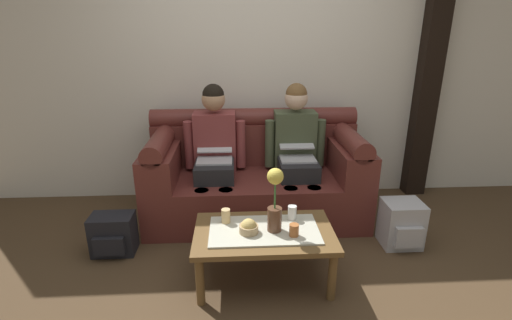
# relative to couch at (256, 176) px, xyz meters

# --- Properties ---
(ground_plane) EXTENTS (14.00, 14.00, 0.00)m
(ground_plane) POSITION_rel_couch_xyz_m (0.00, -1.17, -0.38)
(ground_plane) COLOR #4C3823
(back_wall_patterned) EXTENTS (6.00, 0.12, 2.90)m
(back_wall_patterned) POSITION_rel_couch_xyz_m (0.00, 0.53, 1.07)
(back_wall_patterned) COLOR silver
(back_wall_patterned) RESTS_ON ground_plane
(timber_pillar) EXTENTS (0.20, 0.20, 2.90)m
(timber_pillar) POSITION_rel_couch_xyz_m (1.72, 0.41, 1.07)
(timber_pillar) COLOR black
(timber_pillar) RESTS_ON ground_plane
(couch) EXTENTS (1.95, 0.88, 0.96)m
(couch) POSITION_rel_couch_xyz_m (0.00, 0.00, 0.00)
(couch) COLOR maroon
(couch) RESTS_ON ground_plane
(person_left) EXTENTS (0.56, 0.67, 1.22)m
(person_left) POSITION_rel_couch_xyz_m (-0.37, -0.00, 0.28)
(person_left) COLOR #232326
(person_left) RESTS_ON ground_plane
(person_right) EXTENTS (0.56, 0.67, 1.22)m
(person_right) POSITION_rel_couch_xyz_m (0.37, -0.00, 0.28)
(person_right) COLOR #232326
(person_right) RESTS_ON ground_plane
(coffee_table) EXTENTS (0.95, 0.58, 0.39)m
(coffee_table) POSITION_rel_couch_xyz_m (0.00, -1.00, -0.04)
(coffee_table) COLOR brown
(coffee_table) RESTS_ON ground_plane
(flower_vase) EXTENTS (0.11, 0.11, 0.45)m
(flower_vase) POSITION_rel_couch_xyz_m (0.07, -1.02, 0.24)
(flower_vase) COLOR brown
(flower_vase) RESTS_ON coffee_table
(snack_bowl) EXTENTS (0.13, 0.13, 0.11)m
(snack_bowl) POSITION_rel_couch_xyz_m (-0.11, -1.04, 0.06)
(snack_bowl) COLOR tan
(snack_bowl) RESTS_ON coffee_table
(cup_near_left) EXTENTS (0.06, 0.06, 0.10)m
(cup_near_left) POSITION_rel_couch_xyz_m (0.21, -0.87, 0.07)
(cup_near_left) COLOR white
(cup_near_left) RESTS_ON coffee_table
(cup_near_right) EXTENTS (0.06, 0.06, 0.10)m
(cup_near_right) POSITION_rel_couch_xyz_m (-0.26, -0.89, 0.07)
(cup_near_right) COLOR #DBB77A
(cup_near_right) RESTS_ON coffee_table
(cup_far_center) EXTENTS (0.06, 0.06, 0.08)m
(cup_far_center) POSITION_rel_couch_xyz_m (0.19, -1.10, 0.06)
(cup_far_center) COLOR #B26633
(cup_far_center) RESTS_ON coffee_table
(backpack_left) EXTENTS (0.33, 0.25, 0.32)m
(backpack_left) POSITION_rel_couch_xyz_m (-1.15, -0.61, -0.22)
(backpack_left) COLOR black
(backpack_left) RESTS_ON ground_plane
(backpack_right) EXTENTS (0.31, 0.31, 0.38)m
(backpack_right) POSITION_rel_couch_xyz_m (1.15, -0.63, -0.19)
(backpack_right) COLOR #B7B7BC
(backpack_right) RESTS_ON ground_plane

